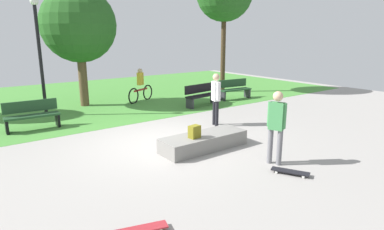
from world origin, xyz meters
The scene contains 14 objects.
ground_plane centered at (0.00, 0.00, 0.00)m, with size 28.00×28.00×0.00m, color #9E9993.
grass_lawn centered at (0.00, 8.14, 0.00)m, with size 26.60×11.73×0.01m, color #478C38.
concrete_ledge centered at (0.71, -1.06, 0.19)m, with size 2.38×0.82×0.39m, color gray.
backpack_on_ledge centered at (0.34, -1.14, 0.55)m, with size 0.28×0.20×0.32m, color olive.
skater_performing_trick centered at (1.37, -2.85, 1.00)m, with size 0.30×0.41×1.71m.
skater_watching centered at (2.44, 0.49, 1.01)m, with size 0.29×0.41×1.73m.
skateboard_by_ledge centered at (1.18, -3.45, 0.06)m, with size 0.55×0.80×0.08m.
skateboard_spare centered at (-2.40, -3.44, 0.06)m, with size 0.82×0.41×0.08m.
park_bench_far_left centered at (3.98, 3.20, 0.48)m, with size 1.65×0.68×0.91m.
park_bench_center_lawn centered at (-2.52, 3.61, 0.48)m, with size 1.62×0.53×0.91m.
park_bench_near_lamppost centered at (6.21, 3.51, 0.48)m, with size 1.64×0.62×0.91m.
tree_broad_elm centered at (0.02, 6.21, 3.31)m, with size 3.02×3.02×4.84m.
lamp_post centered at (-1.74, 5.30, 2.56)m, with size 0.28×0.28×4.21m.
cyclist_on_bicycle centered at (2.38, 5.62, 0.63)m, with size 1.65×0.88×1.52m.
Camera 1 is at (-4.35, -7.36, 2.90)m, focal length 30.17 mm.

